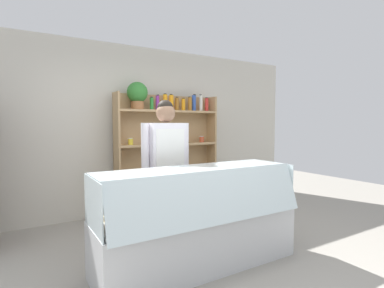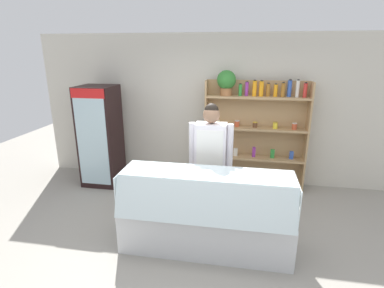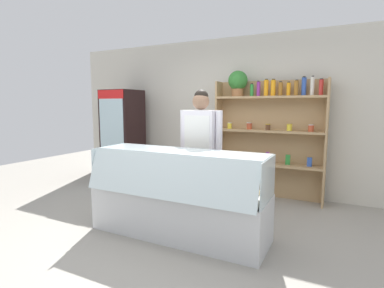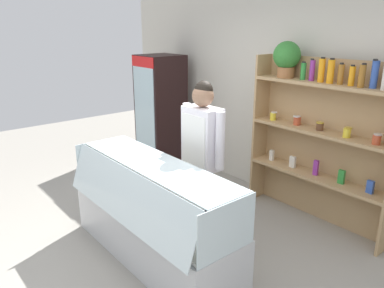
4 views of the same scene
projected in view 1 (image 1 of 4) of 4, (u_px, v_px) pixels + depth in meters
ground_plane at (196, 269)px, 2.99m from camera, size 12.00×12.00×0.00m
back_wall at (122, 130)px, 4.82m from camera, size 6.80×0.10×2.70m
shelving_unit at (162, 138)px, 4.89m from camera, size 1.75×0.32×2.09m
deli_display_case at (198, 236)px, 3.04m from camera, size 2.09×0.71×1.01m
shop_clerk at (166, 159)px, 3.55m from camera, size 0.62×0.25×1.73m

